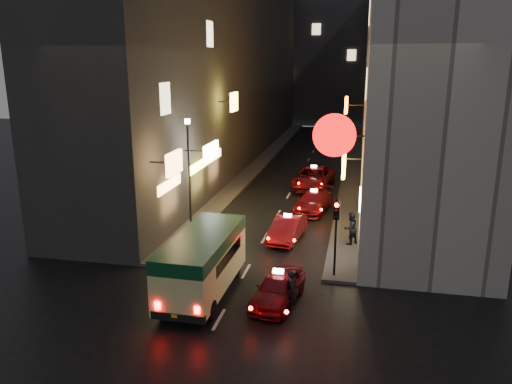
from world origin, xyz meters
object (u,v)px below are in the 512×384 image
Objects in this scene: minibus at (203,257)px; pedestrian_crossing at (292,287)px; lamp_post at (189,168)px; taxi_near at (278,285)px; traffic_light at (336,222)px.

minibus reaches higher than pedestrian_crossing.
lamp_post reaches higher than minibus.
lamp_post is at bearing 130.50° from taxi_near.
pedestrian_crossing is at bearing -26.23° from taxi_near.
pedestrian_crossing is (3.74, -0.40, -0.77)m from minibus.
lamp_post is at bearing 112.94° from minibus.
traffic_light is (2.06, 2.66, 1.95)m from taxi_near.
taxi_near is 3.89m from traffic_light.
taxi_near is at bearing -127.83° from traffic_light.
lamp_post is (-8.20, 4.53, 1.04)m from traffic_light.
minibus is 0.97× the size of lamp_post.
minibus is at bearing 178.21° from taxi_near.
pedestrian_crossing is 0.49× the size of traffic_light.
taxi_near is 0.69m from pedestrian_crossing.
lamp_post is (-6.14, 7.19, 2.99)m from taxi_near.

